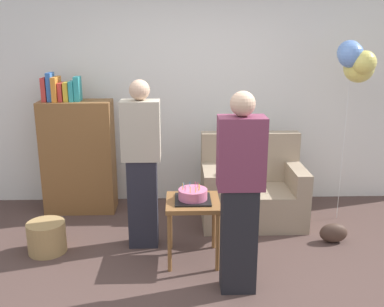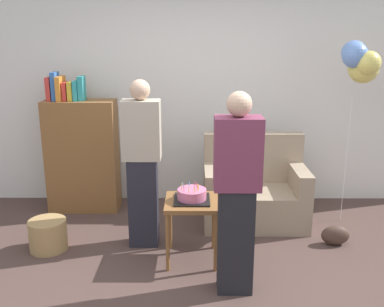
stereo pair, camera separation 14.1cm
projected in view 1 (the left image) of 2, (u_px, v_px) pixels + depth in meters
The scene contains 11 objects.
ground_plane at pixel (204, 286), 3.65m from camera, with size 8.00×8.00×0.00m, color #4C3833.
wall_back at pixel (195, 91), 5.26m from camera, with size 6.00×0.10×2.70m, color silver.
couch at pixel (252, 191), 4.85m from camera, with size 1.10×0.70×0.96m.
bookshelf at pixel (78, 154), 5.03m from camera, with size 0.80×0.36×1.61m.
side_table at pixel (193, 209), 3.96m from camera, with size 0.48×0.48×0.58m.
birthday_cake at pixel (193, 195), 3.92m from camera, with size 0.32×0.32×0.17m.
person_blowing_candles at pixel (142, 164), 4.15m from camera, with size 0.36×0.22×1.63m.
person_holding_cake at pixel (240, 194), 3.40m from camera, with size 0.36×0.22×1.63m.
wicker_basket at pixel (47, 237), 4.18m from camera, with size 0.36×0.36×0.30m, color #A88451.
handbag at pixel (333, 233), 4.38m from camera, with size 0.28×0.14×0.20m, color #473328.
balloon_bunch at pixel (356, 61), 4.50m from camera, with size 0.41×0.40×1.96m.
Camera 1 is at (-0.20, -3.21, 2.05)m, focal length 41.00 mm.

